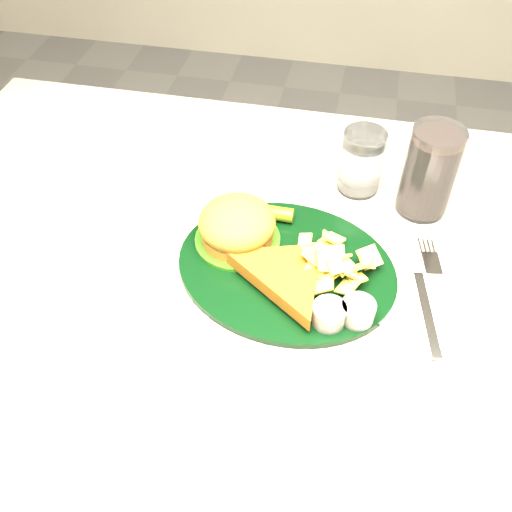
% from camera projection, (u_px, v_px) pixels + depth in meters
% --- Properties ---
extents(ground, '(4.00, 4.00, 0.00)m').
position_uv_depth(ground, '(263.00, 479.00, 1.34)').
color(ground, gray).
rests_on(ground, ground).
extents(table, '(1.20, 0.80, 0.75)m').
position_uv_depth(table, '(265.00, 400.00, 1.07)').
color(table, '#A19B91').
rests_on(table, ground).
extents(dinner_plate, '(0.35, 0.31, 0.07)m').
position_uv_depth(dinner_plate, '(287.00, 253.00, 0.77)').
color(dinner_plate, black).
rests_on(dinner_plate, table).
extents(water_glass, '(0.07, 0.07, 0.10)m').
position_uv_depth(water_glass, '(361.00, 162.00, 0.88)').
color(water_glass, white).
rests_on(water_glass, table).
extents(cola_glass, '(0.09, 0.09, 0.14)m').
position_uv_depth(cola_glass, '(429.00, 172.00, 0.83)').
color(cola_glass, black).
rests_on(cola_glass, table).
extents(fork_napkin, '(0.17, 0.20, 0.01)m').
position_uv_depth(fork_napkin, '(427.00, 307.00, 0.74)').
color(fork_napkin, white).
rests_on(fork_napkin, table).
extents(ramekin, '(0.06, 0.06, 0.03)m').
position_uv_depth(ramekin, '(140.00, 171.00, 0.92)').
color(ramekin, white).
rests_on(ramekin, table).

